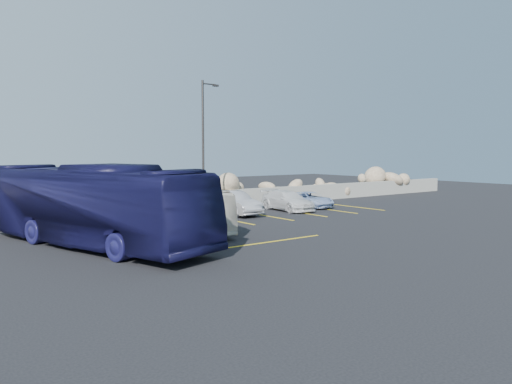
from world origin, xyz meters
TOP-DOWN VIEW (x-y plane):
  - ground at (0.00, 0.00)m, footprint 90.00×90.00m
  - seawall at (0.00, 12.00)m, footprint 60.00×0.40m
  - riprap_pile at (0.00, 13.20)m, footprint 54.00×2.80m
  - parking_lines at (4.64, 5.57)m, footprint 18.16×9.36m
  - lamppost at (2.56, 9.50)m, footprint 1.14×0.18m
  - vintage_bus at (-0.76, 5.31)m, footprint 3.60×8.21m
  - tour_coach at (-6.07, 3.79)m, footprint 6.03×12.26m
  - car_b at (4.05, 8.62)m, footprint 1.51×4.30m
  - car_c at (8.12, 8.35)m, footprint 2.09×4.45m
  - car_d at (10.45, 8.75)m, footprint 1.98×3.90m

SIDE VIEW (x-z plane):
  - ground at x=0.00m, z-range 0.00..0.00m
  - parking_lines at x=4.64m, z-range 0.00..0.01m
  - car_d at x=10.45m, z-range 0.00..1.06m
  - seawall at x=0.00m, z-range 0.00..1.20m
  - car_c at x=8.12m, z-range 0.00..1.26m
  - car_b at x=4.05m, z-range 0.00..1.42m
  - vintage_bus at x=-0.76m, z-range 0.00..2.23m
  - riprap_pile at x=0.00m, z-range 0.00..2.60m
  - tour_coach at x=-6.07m, z-range 0.00..3.33m
  - lamppost at x=2.56m, z-range 0.30..8.30m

